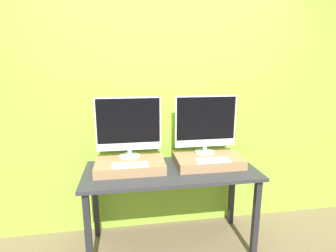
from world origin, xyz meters
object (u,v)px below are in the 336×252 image
at_px(monitor_left, 129,126).
at_px(keyboard_right, 212,160).
at_px(keyboard_left, 130,165).
at_px(monitor_right, 206,123).

xyz_separation_m(monitor_left, keyboard_right, (0.73, -0.24, -0.28)).
bearing_deg(keyboard_right, monitor_left, 161.90).
bearing_deg(keyboard_left, keyboard_right, 0.00).
relative_size(monitor_left, monitor_right, 1.00).
bearing_deg(keyboard_left, monitor_left, 90.00).
bearing_deg(monitor_right, keyboard_left, -161.90).
distance_m(keyboard_left, keyboard_right, 0.73).
distance_m(monitor_left, keyboard_left, 0.37).
bearing_deg(monitor_left, keyboard_left, -90.00).
height_order(keyboard_left, keyboard_right, same).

